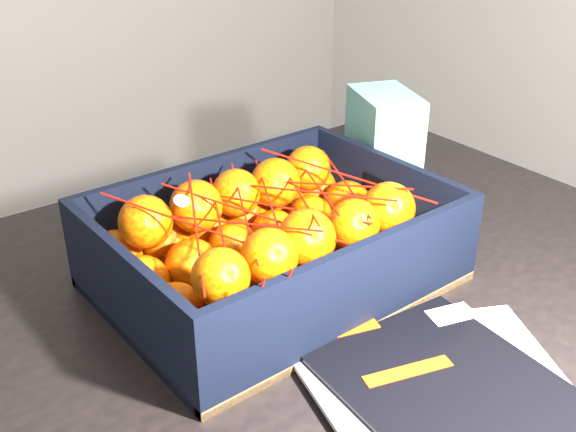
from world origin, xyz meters
TOP-DOWN VIEW (x-y plane):
  - table at (0.15, 0.11)m, footprint 1.22×0.84m
  - magazine_stack at (0.18, -0.19)m, footprint 0.35×0.38m
  - produce_crate at (0.17, 0.11)m, footprint 0.42×0.32m
  - clementine_heap at (0.17, 0.11)m, footprint 0.41×0.30m
  - mesh_net at (0.17, 0.10)m, footprint 0.35×0.28m
  - retail_carton at (0.45, 0.19)m, footprint 0.12×0.15m

SIDE VIEW (x-z plane):
  - table at x=0.15m, z-range 0.28..1.03m
  - magazine_stack at x=0.18m, z-range 0.75..0.77m
  - produce_crate at x=0.17m, z-range 0.73..0.85m
  - clementine_heap at x=0.17m, z-range 0.75..0.87m
  - retail_carton at x=0.45m, z-range 0.75..0.93m
  - mesh_net at x=0.17m, z-range 0.82..0.91m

